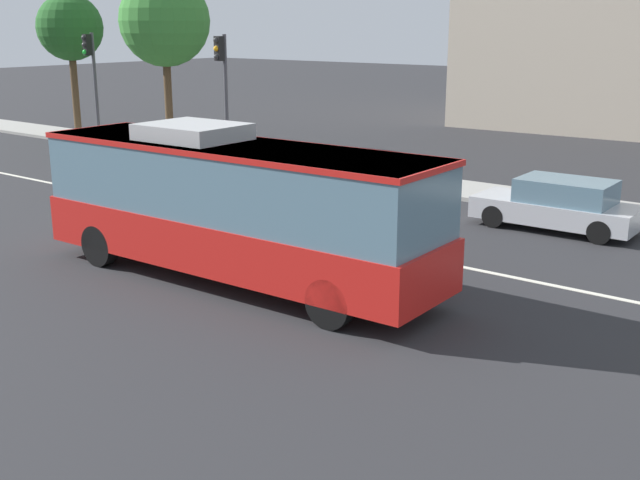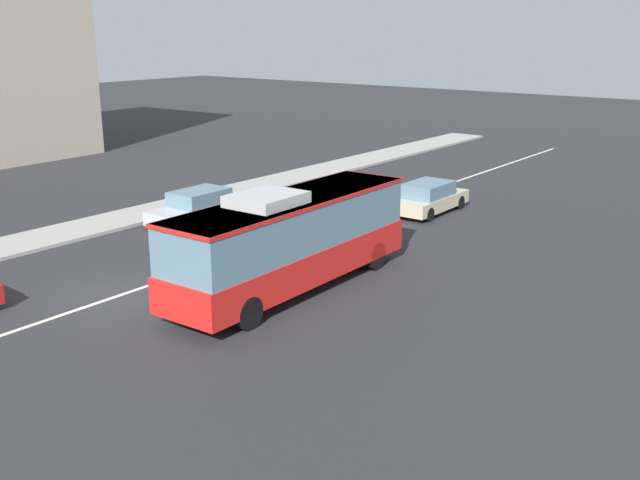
# 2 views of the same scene
# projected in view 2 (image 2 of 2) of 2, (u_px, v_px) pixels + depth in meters

# --- Properties ---
(ground_plane) EXTENTS (160.00, 160.00, 0.00)m
(ground_plane) POSITION_uv_depth(u_px,v_px,m) (118.00, 296.00, 23.86)
(ground_plane) COLOR #28282B
(lane_centre_line) EXTENTS (76.00, 0.16, 0.01)m
(lane_centre_line) POSITION_uv_depth(u_px,v_px,m) (118.00, 296.00, 23.86)
(lane_centre_line) COLOR silver
(lane_centre_line) RESTS_ON ground_plane
(transit_bus) EXTENTS (10.05, 2.73, 3.46)m
(transit_bus) POSITION_uv_depth(u_px,v_px,m) (291.00, 237.00, 24.02)
(transit_bus) COLOR red
(transit_bus) RESTS_ON ground_plane
(sedan_silver) EXTENTS (4.54, 1.90, 1.46)m
(sedan_silver) POSITION_uv_depth(u_px,v_px,m) (197.00, 207.00, 32.60)
(sedan_silver) COLOR #B7BABF
(sedan_silver) RESTS_ON ground_plane
(sedan_beige) EXTENTS (4.52, 1.85, 1.46)m
(sedan_beige) POSITION_uv_depth(u_px,v_px,m) (429.00, 198.00, 34.39)
(sedan_beige) COLOR #C6B793
(sedan_beige) RESTS_ON ground_plane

